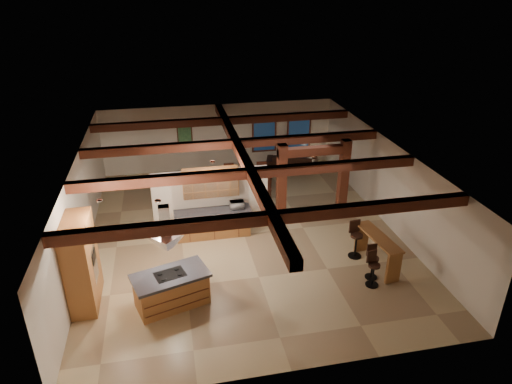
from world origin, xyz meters
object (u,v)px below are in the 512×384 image
dining_table (247,185)px  sofa (292,161)px  kitchen_island (171,289)px  bar_counter (378,246)px

dining_table → sofa: bearing=19.4°
dining_table → sofa: 3.27m
kitchen_island → sofa: (5.62, 8.46, -0.15)m
sofa → bar_counter: bearing=109.2°
kitchen_island → dining_table: kitchen_island is taller
kitchen_island → sofa: bearing=56.4°
kitchen_island → sofa: size_ratio=0.94×
dining_table → bar_counter: (2.85, -5.73, 0.34)m
dining_table → bar_counter: bar_counter is taller
kitchen_island → dining_table: bearing=63.5°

